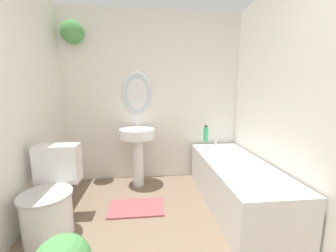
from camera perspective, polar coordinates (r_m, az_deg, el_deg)
The scene contains 7 objects.
wall_back at distance 3.03m, azimuth -5.42°, elevation 8.77°, with size 2.63×0.29×2.40m.
wall_right at distance 2.20m, azimuth 33.19°, elevation 5.61°, with size 0.06×2.71×2.40m.
toilet at distance 2.26m, azimuth -29.68°, elevation -17.21°, with size 0.43×0.61×0.78m.
pedestal_sink at distance 2.82m, azimuth -8.45°, elevation -4.79°, with size 0.47×0.47×0.90m.
bathtub at distance 2.57m, azimuth 18.28°, elevation -14.55°, with size 0.66×1.66×0.58m.
shampoo_bottle at distance 3.02m, azimuth 10.44°, elevation -2.16°, with size 0.07×0.07×0.23m.
bath_mat at distance 2.50m, azimuth -8.72°, elevation -21.46°, with size 0.60×0.37×0.02m.
Camera 1 is at (-0.10, -0.42, 1.29)m, focal length 22.00 mm.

